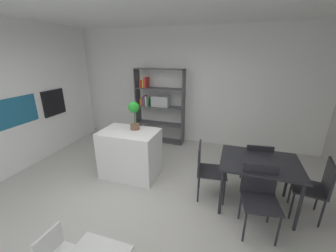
% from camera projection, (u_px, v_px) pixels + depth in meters
% --- Properties ---
extents(ground_plane, '(9.27, 9.27, 0.00)m').
position_uv_depth(ground_plane, '(139.00, 201.00, 3.35)').
color(ground_plane, beige).
extents(back_partition, '(6.74, 0.06, 2.84)m').
position_uv_depth(back_partition, '(183.00, 87.00, 5.31)').
color(back_partition, white).
rests_on(back_partition, ground_plane).
extents(cabinet_niche_splashback, '(0.01, 1.22, 0.54)m').
position_uv_depth(cabinet_niche_splashback, '(7.00, 114.00, 3.82)').
color(cabinet_niche_splashback, '#1E6084').
rests_on(cabinet_niche_splashback, ground_plane).
extents(built_in_oven, '(0.06, 0.58, 0.57)m').
position_uv_depth(built_in_oven, '(54.00, 102.00, 4.76)').
color(built_in_oven, black).
rests_on(built_in_oven, ground_plane).
extents(kitchen_island, '(1.04, 0.69, 0.90)m').
position_uv_depth(kitchen_island, '(130.00, 153.00, 3.95)').
color(kitchen_island, white).
rests_on(kitchen_island, ground_plane).
extents(potted_plant_on_island, '(0.20, 0.20, 0.52)m').
position_uv_depth(potted_plant_on_island, '(134.00, 112.00, 3.78)').
color(potted_plant_on_island, brown).
rests_on(potted_plant_on_island, kitchen_island).
extents(open_bookshelf, '(1.26, 0.31, 1.88)m').
position_uv_depth(open_bookshelf, '(157.00, 104.00, 5.36)').
color(open_bookshelf, '#4C4C51').
rests_on(open_bookshelf, ground_plane).
extents(dining_table, '(1.10, 0.86, 0.76)m').
position_uv_depth(dining_table, '(259.00, 166.00, 3.06)').
color(dining_table, '#232328').
rests_on(dining_table, ground_plane).
extents(dining_chair_window_side, '(0.47, 0.49, 0.90)m').
position_uv_depth(dining_chair_window_side, '(318.00, 185.00, 2.87)').
color(dining_chair_window_side, '#232328').
rests_on(dining_chair_window_side, ground_plane).
extents(dining_chair_island_side, '(0.50, 0.48, 0.91)m').
position_uv_depth(dining_chair_island_side, '(206.00, 166.00, 3.32)').
color(dining_chair_island_side, '#232328').
rests_on(dining_chair_island_side, ground_plane).
extents(dining_chair_near, '(0.50, 0.50, 0.90)m').
position_uv_depth(dining_chair_near, '(259.00, 193.00, 2.70)').
color(dining_chair_near, '#232328').
rests_on(dining_chair_near, ground_plane).
extents(dining_chair_far, '(0.46, 0.47, 0.85)m').
position_uv_depth(dining_chair_far, '(256.00, 161.00, 3.52)').
color(dining_chair_far, '#232328').
rests_on(dining_chair_far, ground_plane).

